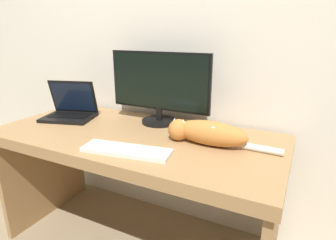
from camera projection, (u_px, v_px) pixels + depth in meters
name	position (u px, v px, depth m)	size (l,w,h in m)	color
wall_back	(169.00, 22.00, 1.71)	(6.40, 0.06, 2.60)	silver
desk	(136.00, 158.00, 1.56)	(1.57, 0.73, 0.72)	#A37A4C
monitor	(159.00, 87.00, 1.64)	(0.63, 0.21, 0.42)	black
laptop	(70.00, 111.00, 1.79)	(0.35, 0.30, 0.23)	black
external_keyboard	(126.00, 150.00, 1.28)	(0.43, 0.18, 0.02)	white
cat	(206.00, 132.00, 1.37)	(0.55, 0.14, 0.12)	#C67A38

